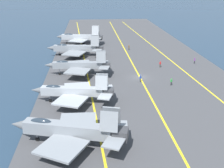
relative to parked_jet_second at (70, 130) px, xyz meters
The scene contains 15 objects.
ground_plane 31.70m from the parked_jet_second, 28.18° to the right, with size 2000.00×2000.00×0.00m, color #23384C.
carrier_deck 31.68m from the parked_jet_second, 28.18° to the right, with size 206.65×44.68×0.40m, color #424244.
deck_stripe_foul_line 38.99m from the parked_jet_second, 44.34° to the right, with size 185.98×0.36×0.01m, color yellow.
deck_stripe_centerline 31.67m from the parked_jet_second, 28.18° to the right, with size 185.98×0.36×0.01m, color yellow.
deck_stripe_edge_line 28.06m from the parked_jet_second, ahead, with size 185.98×0.36×0.01m, color yellow.
parked_jet_second is the anchor object (origin of this frame).
parked_jet_third 14.37m from the parked_jet_second, ahead, with size 12.35×15.70×5.72m.
parked_jet_fourth 30.85m from the parked_jet_second, ahead, with size 12.43×16.00×6.03m.
parked_jet_fifth 49.35m from the parked_jet_second, ahead, with size 14.54×17.33×6.27m.
parked_jet_sixth 65.55m from the parked_jet_second, ahead, with size 12.36×16.82×6.61m.
crew_blue_vest 28.51m from the parked_jet_second, 30.43° to the right, with size 0.40×0.45×1.73m.
crew_brown_vest 57.64m from the parked_jet_second, 16.28° to the right, with size 0.40×0.45×1.71m.
crew_purple_vest 49.68m from the parked_jet_second, 40.12° to the right, with size 0.45×0.39×1.69m.
crew_green_vest 30.25m from the parked_jet_second, 43.52° to the right, with size 0.42×0.46×1.65m.
crew_red_vest 41.43m from the parked_jet_second, 31.54° to the right, with size 0.27×0.38×1.70m.
Camera 1 is at (-62.38, 11.95, 22.34)m, focal length 45.00 mm.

